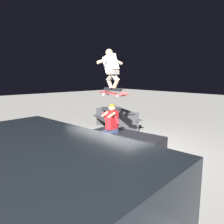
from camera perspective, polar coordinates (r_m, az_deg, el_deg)
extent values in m
plane|color=gray|center=(6.07, 3.82, -10.11)|extent=(40.00, 40.00, 0.00)
cube|color=black|center=(6.16, 4.25, -7.60)|extent=(2.16, 0.97, 0.45)
cube|color=#2D3856|center=(6.06, 0.00, -5.04)|extent=(0.32, 0.20, 0.12)
cube|color=red|center=(5.99, 0.00, -2.17)|extent=(0.25, 0.37, 0.50)
sphere|color=tan|center=(5.93, 0.00, 1.14)|extent=(0.20, 0.20, 0.20)
sphere|color=brown|center=(5.93, 0.00, 1.33)|extent=(0.19, 0.19, 0.19)
cylinder|color=red|center=(5.81, 1.14, -1.80)|extent=(0.20, 0.11, 0.29)
cylinder|color=tan|center=(5.76, -0.09, -0.87)|extent=(0.24, 0.10, 0.19)
cylinder|color=red|center=(6.06, -1.82, -1.32)|extent=(0.20, 0.11, 0.29)
cylinder|color=tan|center=(5.91, -1.88, -0.60)|extent=(0.24, 0.10, 0.19)
cylinder|color=#2D3856|center=(5.86, -0.57, -5.75)|extent=(0.20, 0.42, 0.14)
cylinder|color=#2D3856|center=(5.79, -1.86, -8.50)|extent=(0.11, 0.11, 0.41)
cube|color=#2D9E66|center=(5.82, -2.18, -10.54)|extent=(0.14, 0.27, 0.08)
cylinder|color=#2D3856|center=(5.98, -1.90, -5.46)|extent=(0.20, 0.42, 0.14)
cylinder|color=#2D3856|center=(5.90, -3.18, -8.14)|extent=(0.11, 0.11, 0.41)
cube|color=#2D9E66|center=(5.94, -3.49, -10.15)|extent=(0.14, 0.27, 0.08)
cube|color=#B72D2D|center=(5.89, 0.18, 4.97)|extent=(0.80, 0.21, 0.09)
cube|color=#B72D2D|center=(6.23, -2.65, 5.39)|extent=(0.12, 0.20, 0.05)
cube|color=#B72D2D|center=(5.57, 3.35, 4.89)|extent=(0.12, 0.20, 0.07)
cube|color=#99999E|center=(6.10, -1.62, 4.89)|extent=(0.06, 0.16, 0.04)
cylinder|color=white|center=(6.05, -2.26, 4.60)|extent=(0.05, 0.03, 0.05)
cylinder|color=white|center=(6.16, -0.98, 4.71)|extent=(0.05, 0.03, 0.05)
cube|color=#99999E|center=(5.69, 2.11, 4.54)|extent=(0.06, 0.16, 0.04)
cylinder|color=white|center=(5.63, 1.45, 4.24)|extent=(0.05, 0.03, 0.05)
cylinder|color=white|center=(5.76, 2.74, 4.35)|extent=(0.05, 0.03, 0.05)
cube|color=black|center=(6.02, -0.99, 6.11)|extent=(0.26, 0.10, 0.08)
cube|color=black|center=(5.75, 1.41, 5.95)|extent=(0.26, 0.10, 0.08)
cylinder|color=tan|center=(5.97, -0.65, 7.62)|extent=(0.24, 0.10, 0.31)
cylinder|color=slate|center=(5.91, -0.18, 9.54)|extent=(0.33, 0.13, 0.33)
cylinder|color=tan|center=(5.78, 1.04, 7.56)|extent=(0.24, 0.10, 0.31)
cylinder|color=slate|center=(5.83, 0.55, 9.54)|extent=(0.33, 0.13, 0.33)
cube|color=slate|center=(5.87, 0.18, 10.52)|extent=(0.30, 0.20, 0.12)
cube|color=silver|center=(5.94, -0.35, 12.82)|extent=(0.45, 0.22, 0.52)
sphere|color=tan|center=(6.01, -0.76, 15.47)|extent=(0.20, 0.20, 0.20)
cylinder|color=tan|center=(5.81, -2.14, 13.48)|extent=(0.08, 0.45, 0.19)
cylinder|color=tan|center=(6.11, 1.08, 13.30)|extent=(0.08, 0.45, 0.19)
cube|color=black|center=(7.30, -12.05, -6.62)|extent=(1.60, 1.47, 0.06)
cube|color=black|center=(7.28, -12.07, -6.05)|extent=(1.56, 1.44, 0.40)
cube|color=black|center=(7.08, -15.14, -6.70)|extent=(1.06, 0.57, 0.19)
cube|color=black|center=(7.50, -9.16, -5.57)|extent=(1.06, 0.57, 0.19)
cube|color=#38383D|center=(8.31, 1.16, 0.45)|extent=(1.84, 1.24, 0.06)
cube|color=#38383D|center=(8.17, -2.39, -1.86)|extent=(1.68, 0.80, 0.04)
cube|color=#38383D|center=(8.60, 4.52, -1.30)|extent=(1.68, 0.80, 0.04)
cube|color=#38383D|center=(9.08, -0.78, -1.07)|extent=(0.43, 1.05, 0.72)
cube|color=#38383D|center=(7.69, 3.43, -3.05)|extent=(0.43, 1.05, 0.72)
cube|color=black|center=(1.70, -26.03, -18.25)|extent=(2.13, 1.74, 0.56)
cylinder|color=black|center=(3.71, -21.26, -19.15)|extent=(0.62, 0.27, 0.60)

